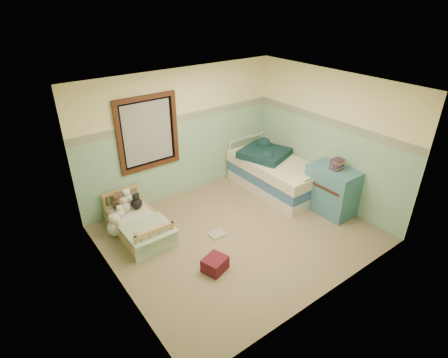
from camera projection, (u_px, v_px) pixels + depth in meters
floor at (239, 233)px, 6.20m from camera, size 4.20×3.60×0.02m
ceiling at (243, 87)px, 5.02m from camera, size 4.20×3.60×0.02m
wall_back at (182, 135)px, 6.88m from camera, size 4.20×0.04×2.50m
wall_front at (334, 221)px, 4.34m from camera, size 4.20×0.04×2.50m
wall_left at (110, 212)px, 4.50m from camera, size 0.04×3.60×2.50m
wall_right at (328, 138)px, 6.71m from camera, size 0.04×3.60×2.50m
wainscot_mint at (183, 159)px, 7.11m from camera, size 4.20×0.01×1.50m
border_strip at (181, 119)px, 6.72m from camera, size 4.20×0.01×0.15m
window_frame at (148, 133)px, 6.39m from camera, size 1.16×0.06×1.36m
window_blinds at (148, 133)px, 6.40m from camera, size 0.92×0.01×1.12m
toddler_bed_frame at (139, 228)px, 6.18m from camera, size 0.69×1.38×0.18m
toddler_mattress at (138, 221)px, 6.11m from camera, size 0.63×1.32×0.12m
patchwork_quilt at (148, 229)px, 5.77m from camera, size 0.75×0.69×0.03m
plush_bed_brown at (117, 203)px, 6.31m from camera, size 0.19×0.19×0.19m
plush_bed_white at (127, 199)px, 6.41m from camera, size 0.21×0.21×0.21m
plush_bed_tan at (124, 208)px, 6.18m from camera, size 0.20×0.20×0.20m
plush_bed_dark at (137, 203)px, 6.30m from camera, size 0.20×0.20×0.20m
plush_floor_cream at (116, 228)px, 6.08m from camera, size 0.29×0.29×0.29m
plush_floor_tan at (139, 243)px, 5.76m from camera, size 0.24×0.24×0.24m
twin_bed_frame at (274, 184)px, 7.50m from camera, size 0.98×1.95×0.22m
twin_boxspring at (275, 175)px, 7.40m from camera, size 0.98×1.95×0.22m
twin_mattress at (276, 165)px, 7.29m from camera, size 1.01×1.99×0.22m
teal_blanket at (264, 153)px, 7.39m from camera, size 1.07×1.10×0.14m
dresser at (331, 190)px, 6.63m from camera, size 0.55×0.88×0.88m
book_stack at (337, 164)px, 6.35m from camera, size 0.21×0.17×0.20m
red_pillow at (215, 264)px, 5.35m from camera, size 0.41×0.39×0.21m
floor_book at (218, 234)px, 6.15m from camera, size 0.28×0.22×0.03m
extra_plush_0 at (120, 202)px, 6.34m from camera, size 0.19×0.19×0.19m
extra_plush_1 at (120, 213)px, 6.07m from camera, size 0.15×0.15×0.15m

